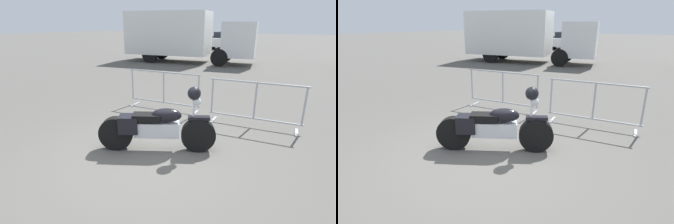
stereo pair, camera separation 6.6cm
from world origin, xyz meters
TOP-DOWN VIEW (x-y plane):
  - ground_plane at (0.00, 0.00)m, footprint 120.00×120.00m
  - motorcycle at (-0.02, 0.36)m, footprint 2.02×1.23m
  - crowd_barrier_near at (-1.27, 2.55)m, footprint 2.12×0.64m
  - crowd_barrier_far at (1.23, 2.55)m, footprint 2.12×0.64m
  - box_truck at (-5.40, 11.11)m, footprint 7.99×3.70m
  - parked_car_blue at (-12.37, 22.08)m, footprint 1.97×4.56m
  - parked_car_black at (-9.35, 21.53)m, footprint 1.89×4.37m
  - parked_car_white at (-6.33, 21.54)m, footprint 1.96×4.53m
  - pedestrian at (-6.95, 16.69)m, footprint 0.39×0.39m

SIDE VIEW (x-z plane):
  - ground_plane at x=0.00m, z-range 0.00..0.00m
  - motorcycle at x=-0.02m, z-range -0.15..1.10m
  - crowd_barrier_near at x=-1.27m, z-range 0.02..1.09m
  - crowd_barrier_far at x=1.23m, z-range 0.02..1.09m
  - parked_car_black at x=-9.35m, z-range 0.01..1.47m
  - parked_car_white at x=-6.33m, z-range 0.01..1.53m
  - parked_car_blue at x=-12.37m, z-range 0.01..1.54m
  - pedestrian at x=-6.95m, z-range 0.07..1.76m
  - box_truck at x=-5.40m, z-range 0.15..3.13m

